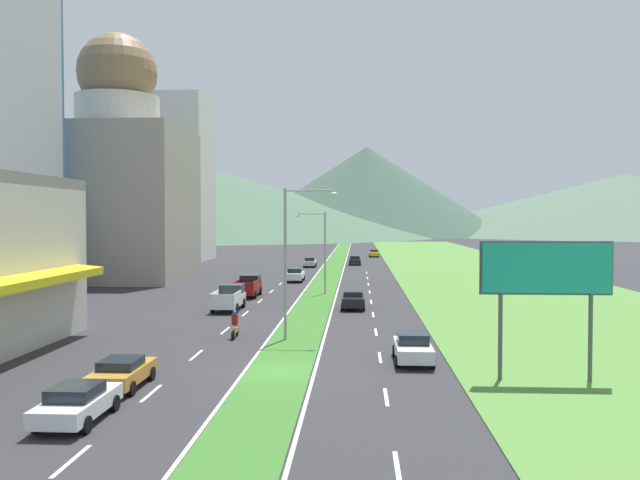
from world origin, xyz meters
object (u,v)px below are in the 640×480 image
at_px(car_5, 355,260).
at_px(car_1, 413,348).
at_px(car_2, 122,372).
at_px(car_3, 77,402).
at_px(billboard_roadside, 546,274).
at_px(street_lamp_near, 291,253).
at_px(car_7, 353,300).
at_px(car_0, 310,262).
at_px(car_6, 374,253).
at_px(car_4, 295,275).
at_px(pickup_truck_0, 229,298).
at_px(street_lamp_mid, 321,246).
at_px(motorcycle_rider, 235,326).
at_px(pickup_truck_1, 248,286).

bearing_deg(car_5, car_1, 2.71).
xyz_separation_m(car_2, car_3, (0.09, -4.93, 0.02)).
bearing_deg(billboard_roadside, street_lamp_near, 143.53).
distance_m(car_1, car_7, 20.49).
bearing_deg(car_0, car_6, -21.09).
bearing_deg(car_7, car_4, -162.99).
distance_m(street_lamp_near, car_4, 38.19).
xyz_separation_m(car_3, pickup_truck_0, (-0.21, 30.02, 0.25)).
xyz_separation_m(street_lamp_mid, car_4, (-3.84, 12.84, -3.99)).
relative_size(car_2, car_5, 1.04).
height_order(car_4, motorcycle_rider, motorcycle_rider).
relative_size(street_lamp_mid, car_2, 1.89).
relative_size(pickup_truck_0, pickup_truck_1, 1.00).
distance_m(billboard_roadside, car_3, 20.97).
bearing_deg(car_3, car_0, -2.23).
relative_size(billboard_roadside, car_7, 1.56).
height_order(billboard_roadside, pickup_truck_1, billboard_roadside).
bearing_deg(street_lamp_mid, car_2, -100.68).
xyz_separation_m(street_lamp_near, pickup_truck_1, (-6.55, 22.77, -4.50)).
height_order(street_lamp_mid, billboard_roadside, street_lamp_mid).
bearing_deg(motorcycle_rider, car_1, -120.57).
bearing_deg(car_2, pickup_truck_1, 0.17).
bearing_deg(street_lamp_mid, car_0, 95.96).
relative_size(car_6, motorcycle_rider, 2.40).
bearing_deg(car_5, car_6, 170.74).
distance_m(car_3, car_4, 54.50).
xyz_separation_m(pickup_truck_1, motorcycle_rider, (2.89, -22.19, -0.24)).
xyz_separation_m(street_lamp_near, car_3, (-6.35, -16.67, -4.75)).
xyz_separation_m(car_1, car_5, (-3.41, 72.07, -0.04)).
height_order(car_3, pickup_truck_1, pickup_truck_1).
height_order(car_0, car_1, car_1).
bearing_deg(car_1, pickup_truck_0, -144.50).
relative_size(car_5, pickup_truck_0, 0.78).
height_order(car_3, car_7, car_7).
xyz_separation_m(car_3, motorcycle_rider, (2.70, 17.25, 0.01)).
height_order(car_0, car_5, car_0).
distance_m(street_lamp_near, car_7, 15.68).
height_order(car_5, car_7, car_7).
xyz_separation_m(car_6, car_7, (-3.55, -74.20, 0.03)).
bearing_deg(car_4, street_lamp_mid, -163.35).
bearing_deg(motorcycle_rider, car_2, 167.25).
relative_size(street_lamp_mid, car_6, 1.72).
bearing_deg(pickup_truck_1, car_1, -154.49).
relative_size(billboard_roadside, car_2, 1.51).
height_order(car_0, car_2, car_0).
bearing_deg(car_0, car_2, 177.54).
bearing_deg(car_1, street_lamp_mid, -167.86).
distance_m(car_1, pickup_truck_1, 31.60).
xyz_separation_m(car_2, car_4, (3.07, 49.50, 0.11)).
bearing_deg(car_5, motorcycle_rider, -6.35).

